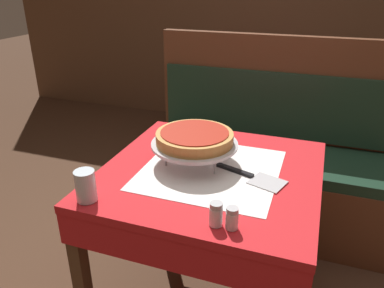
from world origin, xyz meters
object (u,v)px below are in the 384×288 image
dining_table_front (210,191)px  deep_dish_pizza (195,137)px  booth_bench (264,172)px  pepper_shaker (232,218)px  pizza_pan_stand (195,145)px  dining_table_rear (245,77)px  pizza_server (253,177)px  salt_shaker (216,214)px  condiment_caddy (244,61)px  water_glass_near (86,186)px

dining_table_front → deep_dish_pizza: (-0.08, 0.03, 0.21)m
booth_bench → pepper_shaker: booth_bench is taller
pizza_pan_stand → dining_table_rear: bearing=95.6°
pizza_server → salt_shaker: (-0.05, -0.32, 0.03)m
salt_shaker → pizza_pan_stand: bearing=118.2°
dining_table_front → condiment_caddy: condiment_caddy is taller
salt_shaker → pepper_shaker: salt_shaker is taller
pizza_server → condiment_caddy: bearing=103.5°
pizza_pan_stand → water_glass_near: bearing=-123.8°
dining_table_front → pepper_shaker: 0.39m
dining_table_front → pepper_shaker: bearing=-63.6°
deep_dish_pizza → salt_shaker: (0.19, -0.36, -0.07)m
dining_table_front → deep_dish_pizza: deep_dish_pizza is taller
dining_table_front → booth_bench: size_ratio=0.58×
pepper_shaker → deep_dish_pizza: bearing=123.9°
deep_dish_pizza → pepper_shaker: size_ratio=4.28×
salt_shaker → condiment_caddy: condiment_caddy is taller
pizza_server → pepper_shaker: bearing=-89.9°
dining_table_front → dining_table_rear: size_ratio=1.00×
booth_bench → pepper_shaker: bearing=-86.8°
dining_table_front → salt_shaker: size_ratio=10.77×
salt_shaker → dining_table_rear: bearing=99.7°
condiment_caddy → pepper_shaker: bearing=-78.5°
pizza_pan_stand → deep_dish_pizza: size_ratio=1.13×
booth_bench → deep_dish_pizza: (-0.18, -0.77, 0.51)m
pizza_server → condiment_caddy: condiment_caddy is taller
dining_table_front → pizza_server: bearing=-4.3°
dining_table_front → condiment_caddy: size_ratio=5.57×
pizza_pan_stand → water_glass_near: (-0.25, -0.37, -0.03)m
dining_table_front → condiment_caddy: 1.79m
dining_table_rear → condiment_caddy: 0.16m
pizza_server → salt_shaker: salt_shaker is taller
deep_dish_pizza → salt_shaker: bearing=-61.8°
deep_dish_pizza → condiment_caddy: bearing=96.1°
dining_table_rear → booth_bench: bearing=-71.0°
dining_table_rear → salt_shaker: 2.20m
dining_table_front → pizza_pan_stand: 0.19m
pepper_shaker → salt_shaker: bearing=-180.0°
dining_table_front → dining_table_rear: 1.85m
dining_table_rear → booth_bench: booth_bench is taller
water_glass_near → condiment_caddy: condiment_caddy is taller
deep_dish_pizza → pizza_server: 0.27m
pizza_pan_stand → condiment_caddy: 1.74m
water_glass_near → salt_shaker: 0.44m
pizza_server → salt_shaker: bearing=-98.7°
deep_dish_pizza → dining_table_rear: bearing=95.6°
pizza_server → water_glass_near: (-0.49, -0.33, 0.05)m
deep_dish_pizza → pepper_shaker: (0.24, -0.36, -0.08)m
booth_bench → salt_shaker: 1.21m
pizza_pan_stand → pepper_shaker: (0.24, -0.36, -0.04)m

